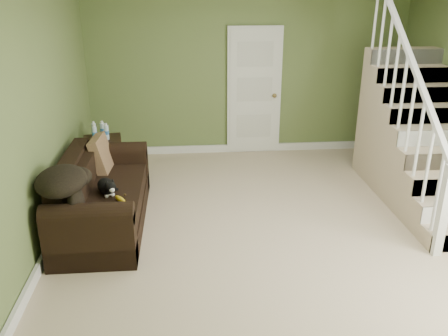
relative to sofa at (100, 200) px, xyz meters
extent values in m
cube|color=tan|center=(2.01, -0.36, -0.31)|extent=(5.00, 5.50, 0.01)
cube|color=#61763F|center=(2.01, 2.39, 0.99)|extent=(5.00, 0.04, 2.60)
cube|color=#61763F|center=(2.01, -3.11, 0.99)|extent=(5.00, 0.04, 2.60)
cube|color=#61763F|center=(-0.49, -0.36, 0.99)|extent=(0.04, 5.50, 2.60)
cube|color=white|center=(2.01, 2.36, -0.25)|extent=(5.00, 0.04, 0.12)
cube|color=white|center=(-0.46, -0.36, -0.25)|extent=(0.04, 5.50, 0.12)
cube|color=white|center=(2.11, 2.36, 0.70)|extent=(0.86, 0.05, 2.02)
cube|color=white|center=(2.11, 2.34, 0.69)|extent=(0.78, 0.04, 1.96)
sphere|color=olive|center=(2.43, 2.29, 0.64)|extent=(0.07, 0.07, 0.07)
cylinder|color=white|center=(3.56, -0.82, 0.34)|extent=(0.04, 0.04, 0.90)
cylinder|color=white|center=(3.56, -0.55, 0.54)|extent=(0.04, 0.04, 0.90)
cube|color=tan|center=(4.01, -0.28, -0.01)|extent=(1.00, 0.27, 0.60)
cylinder|color=white|center=(3.56, -0.28, 0.74)|extent=(0.04, 0.04, 0.90)
cube|color=tan|center=(4.01, -0.01, 0.09)|extent=(1.00, 0.27, 0.80)
cylinder|color=white|center=(3.56, -0.01, 0.94)|extent=(0.04, 0.04, 0.90)
cube|color=tan|center=(4.01, 0.26, 0.19)|extent=(1.00, 0.27, 1.00)
cylinder|color=white|center=(3.56, 0.26, 1.14)|extent=(0.04, 0.04, 0.90)
cube|color=tan|center=(4.01, 0.53, 0.29)|extent=(1.00, 0.27, 1.20)
cylinder|color=white|center=(3.56, 0.53, 1.34)|extent=(0.04, 0.04, 0.90)
cube|color=tan|center=(4.01, 0.80, 0.39)|extent=(1.00, 0.27, 1.40)
cylinder|color=white|center=(3.56, 0.80, 1.54)|extent=(0.04, 0.04, 0.90)
cube|color=tan|center=(4.01, 1.07, 0.49)|extent=(1.00, 0.27, 1.60)
cylinder|color=white|center=(3.56, 1.07, 1.74)|extent=(0.04, 0.04, 0.90)
cube|color=tan|center=(4.01, 1.34, 0.59)|extent=(1.00, 0.27, 1.80)
cylinder|color=white|center=(3.56, 1.34, 1.94)|extent=(0.04, 0.04, 0.90)
cube|color=white|center=(3.56, -0.98, 0.19)|extent=(0.09, 0.09, 1.00)
cube|color=white|center=(3.56, 0.26, 1.59)|extent=(0.06, 2.46, 1.84)
cube|color=black|center=(0.04, 0.00, -0.19)|extent=(0.88, 2.05, 0.23)
cube|color=black|center=(0.14, 0.00, 0.03)|extent=(0.67, 1.54, 0.20)
cube|color=black|center=(0.04, -0.91, -0.02)|extent=(0.88, 0.23, 0.58)
cube|color=black|center=(0.04, 0.91, -0.02)|extent=(0.88, 0.23, 0.58)
cylinder|color=black|center=(0.04, -0.91, 0.27)|extent=(0.88, 0.23, 0.23)
cylinder|color=black|center=(0.04, 0.91, 0.27)|extent=(0.88, 0.23, 0.23)
cube|color=black|center=(-0.30, 0.00, 0.21)|extent=(0.19, 1.58, 0.59)
cube|color=black|center=(-0.16, 0.00, 0.28)|extent=(0.13, 1.53, 0.33)
cube|color=black|center=(-0.15, 1.31, 0.00)|extent=(0.58, 0.58, 0.61)
cylinder|color=white|center=(-0.23, 1.25, 0.41)|extent=(0.06, 0.06, 0.20)
cylinder|color=#337AC6|center=(-0.23, 1.25, 0.41)|extent=(0.07, 0.07, 0.05)
cylinder|color=white|center=(-0.23, 1.25, 0.52)|extent=(0.03, 0.03, 0.03)
cylinder|color=white|center=(-0.08, 1.29, 0.41)|extent=(0.06, 0.06, 0.20)
cylinder|color=#337AC6|center=(-0.08, 1.29, 0.41)|extent=(0.07, 0.07, 0.05)
cylinder|color=white|center=(-0.08, 1.29, 0.52)|extent=(0.03, 0.03, 0.03)
cylinder|color=white|center=(-0.15, 1.42, 0.41)|extent=(0.06, 0.06, 0.20)
cylinder|color=#337AC6|center=(-0.15, 1.42, 0.41)|extent=(0.07, 0.07, 0.05)
cylinder|color=white|center=(-0.15, 1.42, 0.52)|extent=(0.03, 0.03, 0.03)
cylinder|color=white|center=(-0.26, 1.40, 0.41)|extent=(0.06, 0.06, 0.20)
cylinder|color=#337AC6|center=(-0.26, 1.40, 0.41)|extent=(0.07, 0.07, 0.05)
cylinder|color=white|center=(-0.26, 1.40, 0.52)|extent=(0.03, 0.03, 0.03)
ellipsoid|color=black|center=(0.11, -0.12, 0.22)|extent=(0.30, 0.37, 0.17)
ellipsoid|color=white|center=(0.11, -0.20, 0.18)|extent=(0.15, 0.16, 0.09)
sphere|color=black|center=(0.11, -0.29, 0.28)|extent=(0.16, 0.16, 0.12)
ellipsoid|color=white|center=(0.11, -0.33, 0.26)|extent=(0.08, 0.07, 0.05)
cone|color=black|center=(0.07, -0.28, 0.34)|extent=(0.06, 0.06, 0.05)
cone|color=black|center=(0.14, -0.28, 0.34)|extent=(0.06, 0.06, 0.05)
cylinder|color=black|center=(0.19, 0.00, 0.15)|extent=(0.18, 0.21, 0.03)
ellipsoid|color=gold|center=(0.28, -0.35, 0.16)|extent=(0.16, 0.19, 0.06)
cube|color=#533221|center=(-0.05, 0.65, 0.31)|extent=(0.27, 0.50, 0.50)
ellipsoid|color=black|center=(-0.22, -0.67, 0.53)|extent=(0.59, 0.72, 0.26)
camera|label=1|loc=(1.01, -5.04, 2.36)|focal=38.00mm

